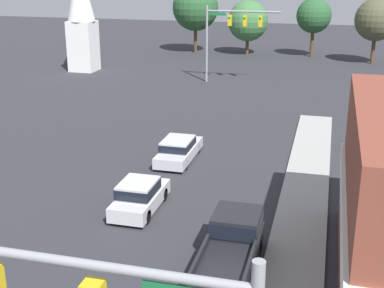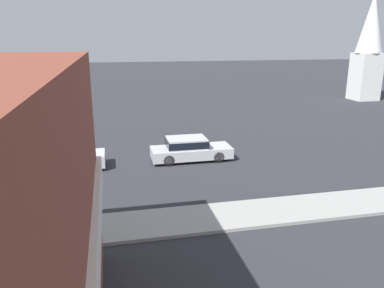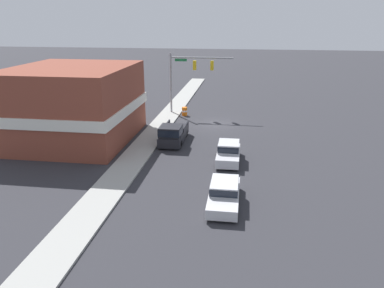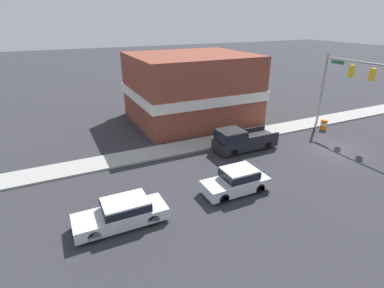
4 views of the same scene
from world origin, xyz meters
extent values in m
plane|color=#2D2D33|center=(0.00, 0.00, 0.00)|extent=(200.00, 200.00, 0.00)
cube|color=#9E9E99|center=(5.70, 0.00, 0.07)|extent=(2.40, 60.00, 0.14)
cylinder|color=gray|center=(5.66, -4.11, 3.54)|extent=(0.22, 0.22, 7.08)
cylinder|color=gray|center=(2.05, -4.11, 6.58)|extent=(7.21, 0.18, 0.18)
cube|color=gold|center=(2.86, -4.11, 5.72)|extent=(0.36, 0.36, 1.05)
sphere|color=green|center=(2.86, -4.31, 6.03)|extent=(0.22, 0.22, 0.22)
cube|color=gold|center=(0.85, -4.11, 5.72)|extent=(0.36, 0.36, 1.05)
sphere|color=green|center=(0.85, -4.31, 6.03)|extent=(0.22, 0.22, 0.22)
cube|color=#196B38|center=(4.46, -4.11, 6.29)|extent=(1.40, 0.04, 0.30)
cylinder|color=black|center=(-2.72, 12.33, 0.33)|extent=(0.22, 0.66, 0.66)
cylinder|color=black|center=(-1.17, 12.33, 0.33)|extent=(0.22, 0.66, 0.66)
cylinder|color=black|center=(-2.72, 9.72, 0.33)|extent=(0.22, 0.66, 0.66)
cylinder|color=black|center=(-1.17, 9.72, 0.33)|extent=(0.22, 0.66, 0.66)
cube|color=silver|center=(-1.95, 11.03, 0.53)|extent=(1.77, 4.21, 0.69)
cube|color=silver|center=(-1.95, 10.77, 1.21)|extent=(1.63, 2.02, 0.69)
cube|color=black|center=(-1.95, 10.77, 1.21)|extent=(1.64, 2.10, 0.48)
cylinder|color=black|center=(-2.85, 19.74, 0.33)|extent=(0.22, 0.66, 0.66)
cylinder|color=black|center=(-1.25, 19.74, 0.33)|extent=(0.22, 0.66, 0.66)
cylinder|color=black|center=(-2.85, 16.74, 0.33)|extent=(0.22, 0.66, 0.66)
cylinder|color=black|center=(-1.25, 16.74, 0.33)|extent=(0.22, 0.66, 0.66)
cube|color=silver|center=(-2.05, 18.24, 0.49)|extent=(1.82, 4.84, 0.63)
cube|color=silver|center=(-2.05, 17.95, 1.11)|extent=(1.67, 2.32, 0.60)
cube|color=black|center=(-2.05, 17.95, 1.11)|extent=(1.69, 2.42, 0.42)
cylinder|color=black|center=(2.43, 8.24, 0.33)|extent=(0.22, 0.66, 0.66)
cylinder|color=black|center=(4.19, 8.24, 0.33)|extent=(0.22, 0.66, 0.66)
cylinder|color=black|center=(2.43, 4.95, 0.33)|extent=(0.22, 0.66, 0.66)
cylinder|color=black|center=(4.19, 4.95, 0.33)|extent=(0.22, 0.66, 0.66)
cube|color=black|center=(3.31, 6.60, 0.61)|extent=(1.98, 5.30, 0.85)
cube|color=black|center=(3.31, 8.04, 1.46)|extent=(1.88, 2.01, 0.85)
cube|color=black|center=(3.31, 8.04, 1.46)|extent=(1.90, 2.09, 0.60)
cube|color=black|center=(2.38, 5.44, 1.21)|extent=(0.12, 2.98, 0.35)
cube|color=black|center=(4.24, 5.44, 1.21)|extent=(0.12, 2.98, 0.35)
cylinder|color=orange|center=(3.90, -3.09, 0.50)|extent=(0.61, 0.61, 0.99)
cylinder|color=white|center=(3.90, -3.09, 0.55)|extent=(0.63, 0.63, 0.18)
cube|color=brown|center=(12.49, 7.17, 3.39)|extent=(10.19, 11.79, 6.79)
cube|color=silver|center=(12.49, 7.17, 3.05)|extent=(10.49, 12.09, 0.90)
camera|label=1|loc=(6.48, -11.26, 11.37)|focal=50.00mm
camera|label=2|loc=(19.13, 13.61, 7.18)|focal=35.00mm
camera|label=3|loc=(-3.06, 39.03, 10.98)|focal=35.00mm
camera|label=4|loc=(-15.37, 20.51, 10.16)|focal=28.00mm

